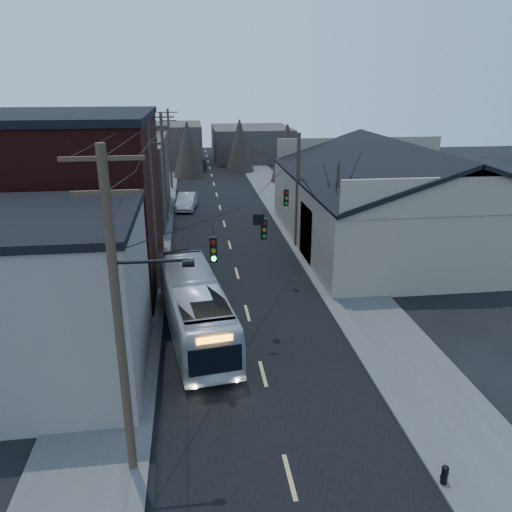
{
  "coord_description": "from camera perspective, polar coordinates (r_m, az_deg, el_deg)",
  "views": [
    {
      "loc": [
        -2.72,
        -10.44,
        12.03
      ],
      "look_at": [
        0.59,
        14.82,
        3.0
      ],
      "focal_mm": 35.0,
      "sensor_mm": 36.0,
      "label": 1
    }
  ],
  "objects": [
    {
      "name": "building_clapboard",
      "position": [
        22.14,
        -23.37,
        -4.85
      ],
      "size": [
        8.0,
        8.0,
        7.0
      ],
      "primitive_type": "cube",
      "color": "slate",
      "rests_on": "ground"
    },
    {
      "name": "building_left_far",
      "position": [
        47.71,
        -15.68,
        8.49
      ],
      "size": [
        9.0,
        14.0,
        7.0
      ],
      "primitive_type": "cube",
      "color": "#322D28",
      "rests_on": "ground"
    },
    {
      "name": "building_far_left",
      "position": [
        76.05,
        -10.11,
        12.4
      ],
      "size": [
        10.0,
        12.0,
        6.0
      ],
      "primitive_type": "cube",
      "color": "#322D28",
      "rests_on": "ground"
    },
    {
      "name": "sidewalk_right",
      "position": [
        43.17,
        5.18,
        3.33
      ],
      "size": [
        4.0,
        110.0,
        0.12
      ],
      "primitive_type": "cube",
      "color": "#474744",
      "rests_on": "ground"
    },
    {
      "name": "bare_tree",
      "position": [
        32.91,
        9.1,
        4.42
      ],
      "size": [
        0.4,
        0.4,
        7.2
      ],
      "primitive_type": "cone",
      "color": "black",
      "rests_on": "ground"
    },
    {
      "name": "parked_car",
      "position": [
        49.62,
        -7.95,
        6.21
      ],
      "size": [
        2.18,
        4.87,
        1.55
      ],
      "primitive_type": "imported",
      "rotation": [
        0.0,
        0.0,
        -0.12
      ],
      "color": "#AEAFB6",
      "rests_on": "ground"
    },
    {
      "name": "road_surface",
      "position": [
        42.28,
        -3.47,
        2.96
      ],
      "size": [
        9.0,
        110.0,
        0.02
      ],
      "primitive_type": "cube",
      "color": "black",
      "rests_on": "ground"
    },
    {
      "name": "fire_hydrant",
      "position": [
        17.88,
        20.76,
        -22.24
      ],
      "size": [
        0.33,
        0.23,
        0.67
      ],
      "rotation": [
        0.0,
        0.0,
        0.42
      ],
      "color": "black",
      "rests_on": "sidewalk_right"
    },
    {
      "name": "utility_lines",
      "position": [
        35.31,
        -8.02,
        7.76
      ],
      "size": [
        11.24,
        45.28,
        10.5
      ],
      "color": "#382B1E",
      "rests_on": "ground"
    },
    {
      "name": "building_brick",
      "position": [
        32.08,
        -20.48,
        5.62
      ],
      "size": [
        10.0,
        12.0,
        10.0
      ],
      "primitive_type": "cube",
      "color": "black",
      "rests_on": "ground"
    },
    {
      "name": "sidewalk_left",
      "position": [
        42.35,
        -12.28,
        2.64
      ],
      "size": [
        4.0,
        110.0,
        0.12
      ],
      "primitive_type": "cube",
      "color": "#474744",
      "rests_on": "ground"
    },
    {
      "name": "building_far_right",
      "position": [
        81.59,
        -0.58,
        12.8
      ],
      "size": [
        12.0,
        14.0,
        5.0
      ],
      "primitive_type": "cube",
      "color": "#322D28",
      "rests_on": "ground"
    },
    {
      "name": "warehouse",
      "position": [
        39.88,
        16.06,
        5.21
      ],
      "size": [
        16.16,
        20.6,
        7.73
      ],
      "color": "#7D6E5A",
      "rests_on": "ground"
    },
    {
      "name": "bus",
      "position": [
        24.84,
        -7.01,
        -5.74
      ],
      "size": [
        3.97,
        10.95,
        2.98
      ],
      "primitive_type": "imported",
      "rotation": [
        0.0,
        0.0,
        3.28
      ],
      "color": "silver",
      "rests_on": "ground"
    }
  ]
}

